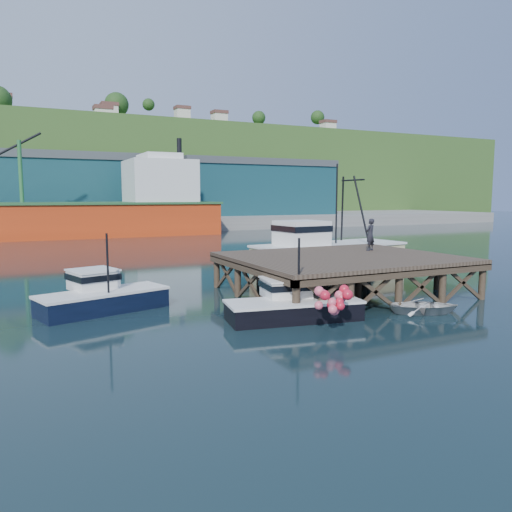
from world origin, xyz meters
TOP-DOWN VIEW (x-y plane):
  - ground at (0.00, 0.00)m, footprint 300.00×300.00m
  - wharf at (5.50, -0.19)m, footprint 12.00×10.00m
  - far_quay at (0.00, 70.00)m, footprint 160.00×40.00m
  - warehouse_mid at (0.00, 65.00)m, footprint 28.00×16.00m
  - warehouse_right at (30.00, 65.00)m, footprint 30.00×16.00m
  - cargo_ship at (-8.46, 48.00)m, footprint 55.50×10.00m
  - hillside at (0.00, 100.00)m, footprint 220.00×50.00m
  - boat_navy at (-7.44, 1.35)m, footprint 6.38×4.16m
  - boat_black at (0.00, -3.98)m, footprint 6.25×5.19m
  - trawler at (9.50, 7.44)m, footprint 11.94×5.19m
  - dinghy at (6.12, -5.80)m, footprint 3.80×3.41m
  - dockworker at (8.60, 1.42)m, footprint 0.84×0.71m

SIDE VIEW (x-z plane):
  - ground at x=0.00m, z-range 0.00..0.00m
  - dinghy at x=6.12m, z-range 0.00..0.65m
  - boat_black at x=0.00m, z-range -1.17..2.52m
  - boat_navy at x=-7.44m, z-range -1.12..2.64m
  - far_quay at x=0.00m, z-range 0.00..2.00m
  - trawler at x=9.50m, z-range -2.29..5.49m
  - wharf at x=5.50m, z-range 0.63..3.25m
  - dockworker at x=8.60m, z-range 2.12..4.09m
  - cargo_ship at x=-8.46m, z-range -3.56..10.19m
  - warehouse_mid at x=0.00m, z-range 2.00..11.00m
  - warehouse_right at x=30.00m, z-range 2.00..11.00m
  - hillside at x=0.00m, z-range 0.00..22.00m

